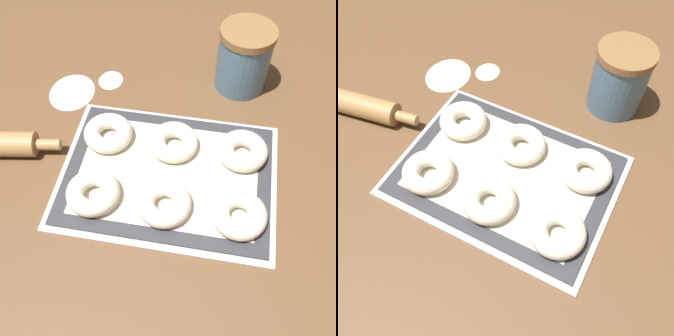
# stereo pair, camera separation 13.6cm
# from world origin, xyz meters

# --- Properties ---
(ground_plane) EXTENTS (2.80, 2.80, 0.00)m
(ground_plane) POSITION_xyz_m (0.00, 0.00, 0.00)
(ground_plane) COLOR brown
(baking_tray) EXTENTS (0.43, 0.32, 0.01)m
(baking_tray) POSITION_xyz_m (-0.00, -0.02, 0.00)
(baking_tray) COLOR silver
(baking_tray) RESTS_ON ground_plane
(baking_mat) EXTENTS (0.40, 0.29, 0.00)m
(baking_mat) POSITION_xyz_m (-0.00, -0.02, 0.01)
(baking_mat) COLOR #333338
(baking_mat) RESTS_ON baking_tray
(bagel_front_left) EXTENTS (0.10, 0.10, 0.03)m
(bagel_front_left) POSITION_xyz_m (-0.13, -0.10, 0.03)
(bagel_front_left) COLOR silver
(bagel_front_left) RESTS_ON baking_mat
(bagel_front_center) EXTENTS (0.10, 0.10, 0.03)m
(bagel_front_center) POSITION_xyz_m (0.01, -0.10, 0.03)
(bagel_front_center) COLOR silver
(bagel_front_center) RESTS_ON baking_mat
(bagel_front_right) EXTENTS (0.10, 0.10, 0.03)m
(bagel_front_right) POSITION_xyz_m (0.14, -0.10, 0.03)
(bagel_front_right) COLOR silver
(bagel_front_right) RESTS_ON baking_mat
(bagel_back_left) EXTENTS (0.10, 0.10, 0.03)m
(bagel_back_left) POSITION_xyz_m (-0.14, 0.05, 0.03)
(bagel_back_left) COLOR silver
(bagel_back_left) RESTS_ON baking_mat
(bagel_back_center) EXTENTS (0.10, 0.10, 0.03)m
(bagel_back_center) POSITION_xyz_m (-0.00, 0.05, 0.03)
(bagel_back_center) COLOR silver
(bagel_back_center) RESTS_ON baking_mat
(bagel_back_right) EXTENTS (0.10, 0.10, 0.03)m
(bagel_back_right) POSITION_xyz_m (0.14, 0.05, 0.03)
(bagel_back_right) COLOR silver
(bagel_back_right) RESTS_ON baking_mat
(flour_canister) EXTENTS (0.12, 0.12, 0.15)m
(flour_canister) POSITION_xyz_m (0.12, 0.27, 0.08)
(flour_canister) COLOR slate
(flour_canister) RESTS_ON ground_plane
(flour_patch_near) EXTENTS (0.06, 0.06, 0.00)m
(flour_patch_near) POSITION_xyz_m (-0.18, 0.23, 0.00)
(flour_patch_near) COLOR white
(flour_patch_near) RESTS_ON ground_plane
(flour_patch_far) EXTENTS (0.10, 0.12, 0.00)m
(flour_patch_far) POSITION_xyz_m (-0.26, 0.18, 0.00)
(flour_patch_far) COLOR white
(flour_patch_far) RESTS_ON ground_plane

